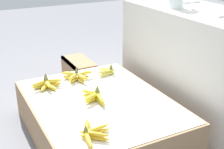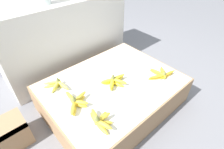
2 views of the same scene
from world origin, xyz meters
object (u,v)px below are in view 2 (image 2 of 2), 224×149
at_px(banana_bunch_back_left, 57,85).
at_px(banana_bunch_middle_left, 76,102).
at_px(banana_bunch_middle_midleft, 114,81).
at_px(banana_bunch_front_left, 100,120).
at_px(banana_bunch_front_midright, 161,74).

bearing_deg(banana_bunch_back_left, banana_bunch_middle_left, -87.60).
xyz_separation_m(banana_bunch_middle_midleft, banana_bunch_back_left, (-0.38, 0.28, -0.00)).
distance_m(banana_bunch_front_left, banana_bunch_back_left, 0.52).
bearing_deg(banana_bunch_middle_left, banana_bunch_front_left, -82.78).
height_order(banana_bunch_front_midright, banana_bunch_back_left, banana_bunch_back_left).
xyz_separation_m(banana_bunch_front_midright, banana_bunch_back_left, (-0.76, 0.49, 0.00)).
relative_size(banana_bunch_front_midright, banana_bunch_back_left, 1.38).
height_order(banana_bunch_front_left, banana_bunch_back_left, banana_bunch_front_left).
distance_m(banana_bunch_middle_left, banana_bunch_middle_midleft, 0.36).
height_order(banana_bunch_middle_left, banana_bunch_middle_midleft, banana_bunch_middle_left).
relative_size(banana_bunch_front_left, banana_bunch_middle_midleft, 0.99).
relative_size(banana_bunch_middle_left, banana_bunch_back_left, 1.19).
bearing_deg(banana_bunch_middle_left, banana_bunch_front_midright, -16.06).
relative_size(banana_bunch_front_left, banana_bunch_back_left, 1.16).
height_order(banana_bunch_middle_left, banana_bunch_back_left, banana_bunch_middle_left).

